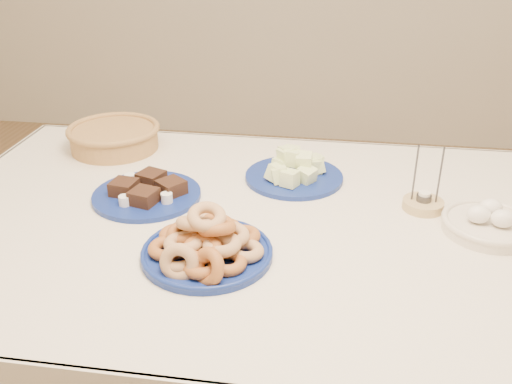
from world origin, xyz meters
TOP-DOWN VIEW (x-y plane):
  - dining_table at (0.00, 0.00)m, footprint 1.71×1.11m
  - donut_platter at (-0.09, -0.19)m, footprint 0.35×0.35m
  - melon_plate at (0.07, 0.24)m, footprint 0.33×0.33m
  - brownie_plate at (-0.31, 0.07)m, footprint 0.38×0.38m
  - wicker_basket at (-0.52, 0.38)m, footprint 0.37×0.37m
  - candle_holder at (0.41, 0.12)m, footprint 0.11×0.11m
  - egg_bowl at (0.55, 0.02)m, footprint 0.22×0.22m

SIDE VIEW (x-z plane):
  - dining_table at x=0.00m, z-range 0.27..1.02m
  - brownie_plate at x=-0.31m, z-range 0.74..0.79m
  - candle_holder at x=0.41m, z-range 0.68..0.85m
  - egg_bowl at x=0.55m, z-range 0.74..0.81m
  - melon_plate at x=0.07m, z-range 0.73..0.82m
  - donut_platter at x=-0.09m, z-range 0.72..0.85m
  - wicker_basket at x=-0.52m, z-range 0.75..0.83m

